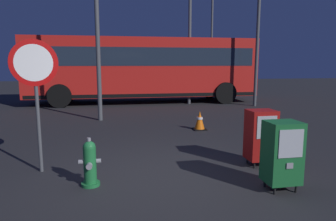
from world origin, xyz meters
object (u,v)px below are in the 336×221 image
newspaper_box_primary (282,152)px  stop_sign (35,78)px  traffic_cone (200,121)px  street_light_far_left (259,7)px  bus_near (143,67)px  fire_hydrant (90,163)px  street_light_far_right (190,11)px  street_light_near_left (212,17)px  newspaper_box_secondary (261,135)px

newspaper_box_primary → stop_sign: stop_sign is taller
stop_sign → traffic_cone: size_ratio=4.21×
street_light_far_left → bus_near: bearing=154.5°
stop_sign → bus_near: size_ratio=0.21×
fire_hydrant → street_light_far_right: bearing=66.7°
fire_hydrant → traffic_cone: bearing=51.6°
bus_near → street_light_far_left: bearing=-24.9°
stop_sign → bus_near: 9.53m
newspaper_box_primary → street_light_near_left: 16.54m
newspaper_box_secondary → street_light_far_left: (3.53, 7.28, 3.64)m
newspaper_box_primary → bus_near: bearing=95.0°
fire_hydrant → newspaper_box_secondary: 3.00m
fire_hydrant → street_light_far_right: (3.83, 8.89, 3.79)m
newspaper_box_secondary → street_light_far_left: size_ratio=0.14×
traffic_cone → street_light_far_right: street_light_far_right is taller
street_light_near_left → street_light_far_right: street_light_near_left is taller
bus_near → street_light_far_right: size_ratio=1.47×
newspaper_box_primary → street_light_far_right: bearing=83.6°
traffic_cone → newspaper_box_primary: bearing=-89.8°
traffic_cone → street_light_far_left: bearing=48.2°
newspaper_box_primary → street_light_far_right: size_ratio=0.14×
newspaper_box_primary → bus_near: bus_near is taller
newspaper_box_primary → stop_sign: (-3.63, 1.43, 1.03)m
street_light_near_left → street_light_far_left: street_light_near_left is taller
street_light_far_right → newspaper_box_primary: bearing=-96.4°
fire_hydrant → newspaper_box_primary: bearing=-13.4°
stop_sign → newspaper_box_primary: bearing=-21.4°
newspaper_box_primary → traffic_cone: newspaper_box_primary is taller
bus_near → street_light_far_right: 3.31m
bus_near → street_light_near_left: bearing=44.8°
stop_sign → traffic_cone: 4.71m
stop_sign → traffic_cone: stop_sign is taller
stop_sign → street_light_far_right: (4.71, 8.12, 2.54)m
fire_hydrant → newspaper_box_secondary: newspaper_box_secondary is taller
fire_hydrant → traffic_cone: 4.42m
bus_near → street_light_far_left: size_ratio=1.44×
street_light_near_left → street_light_far_left: bearing=-92.8°
fire_hydrant → newspaper_box_primary: 2.84m
stop_sign → street_light_near_left: 16.33m
fire_hydrant → street_light_far_left: size_ratio=0.10×
traffic_cone → street_light_near_left: street_light_near_left is taller
newspaper_box_primary → street_light_far_left: 9.84m
street_light_far_left → street_light_far_right: size_ratio=1.02×
stop_sign → street_light_far_right: bearing=59.9°
newspaper_box_primary → street_light_near_left: (4.10, 15.44, 4.27)m
fire_hydrant → bus_near: bearing=79.5°
newspaper_box_secondary → street_light_far_right: 9.25m
street_light_far_right → street_light_far_left: bearing=-24.4°
newspaper_box_primary → stop_sign: size_ratio=0.46×
stop_sign → bus_near: (2.71, 9.14, 0.11)m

